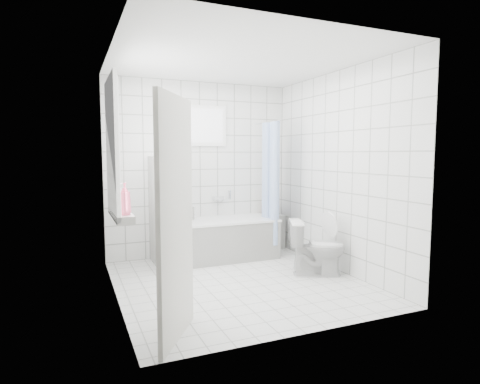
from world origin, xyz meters
name	(u,v)px	position (x,y,z in m)	size (l,w,h in m)	color
ground	(239,282)	(0.00, 0.00, 0.00)	(3.00, 3.00, 0.00)	white
ceiling	(239,60)	(0.00, 0.00, 2.60)	(3.00, 3.00, 0.00)	white
wall_back	(200,169)	(0.00, 1.50, 1.30)	(2.80, 0.02, 2.60)	white
wall_front	(309,182)	(0.00, -1.50, 1.30)	(2.80, 0.02, 2.60)	white
wall_left	(114,176)	(-1.40, 0.00, 1.30)	(0.02, 3.00, 2.60)	white
wall_right	(338,172)	(1.40, 0.00, 1.30)	(0.02, 3.00, 2.60)	white
window_left	(114,148)	(-1.35, 0.30, 1.60)	(0.01, 0.90, 1.40)	white
window_back	(207,126)	(0.10, 1.46, 1.95)	(0.50, 0.01, 0.50)	white
window_sill	(121,214)	(-1.31, 0.30, 0.86)	(0.18, 1.02, 0.08)	white
door	(176,220)	(-1.03, -1.14, 1.00)	(0.04, 0.80, 2.00)	silver
bathtub	(220,239)	(0.17, 1.12, 0.29)	(1.63, 0.77, 0.58)	white
partition_wall	(160,212)	(-0.71, 1.07, 0.75)	(0.15, 0.85, 1.50)	white
tiled_ledge	(271,232)	(1.15, 1.38, 0.28)	(0.40, 0.24, 0.55)	white
toilet	(317,248)	(1.03, -0.11, 0.35)	(0.39, 0.69, 0.70)	white
curtain_rod	(267,122)	(0.93, 1.10, 2.00)	(0.02, 0.02, 0.80)	silver
shower_curtain	(271,183)	(0.93, 0.97, 1.10)	(0.14, 0.48, 1.78)	#426EC2
tub_faucet	(218,198)	(0.27, 1.46, 0.85)	(0.18, 0.06, 0.06)	silver
sill_bottles	(122,198)	(-1.30, 0.22, 1.05)	(0.17, 0.81, 0.33)	#FF6385
ledge_bottles	(270,209)	(1.12, 1.36, 0.66)	(0.18, 0.17, 0.22)	#1F18C1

